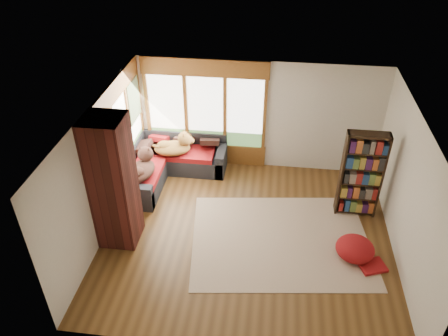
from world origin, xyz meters
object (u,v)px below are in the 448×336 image
(bookshelf, at_px, (361,175))
(sectional_sofa, at_px, (168,166))
(area_rug, at_px, (280,240))
(pouf, at_px, (355,248))
(dog_tan, at_px, (175,144))
(dog_brindle, at_px, (142,165))
(brick_chimney, at_px, (113,183))

(bookshelf, bearing_deg, sectional_sofa, 170.15)
(area_rug, bearing_deg, pouf, -10.75)
(sectional_sofa, distance_m, bookshelf, 4.20)
(dog_tan, bearing_deg, dog_brindle, -132.90)
(sectional_sofa, bearing_deg, dog_tan, 58.77)
(dog_tan, bearing_deg, bookshelf, -26.69)
(brick_chimney, xyz_separation_m, dog_brindle, (0.08, 1.37, -0.53))
(sectional_sofa, height_order, pouf, sectional_sofa)
(area_rug, xyz_separation_m, bookshelf, (1.49, 1.04, 0.93))
(dog_tan, xyz_separation_m, dog_brindle, (-0.51, -0.90, -0.00))
(pouf, bearing_deg, area_rug, 169.25)
(sectional_sofa, relative_size, pouf, 3.14)
(area_rug, height_order, dog_brindle, dog_brindle)
(brick_chimney, height_order, bookshelf, brick_chimney)
(dog_brindle, bearing_deg, brick_chimney, -175.74)
(area_rug, relative_size, bookshelf, 1.79)
(bookshelf, bearing_deg, dog_brindle, 179.56)
(sectional_sofa, bearing_deg, pouf, -26.08)
(dog_tan, bearing_deg, pouf, -43.69)
(sectional_sofa, relative_size, bookshelf, 1.17)
(dog_brindle, bearing_deg, dog_tan, -22.16)
(brick_chimney, distance_m, area_rug, 3.33)
(brick_chimney, xyz_separation_m, pouf, (4.40, 0.04, -1.10))
(bookshelf, height_order, pouf, bookshelf)
(bookshelf, height_order, dog_brindle, bookshelf)
(pouf, height_order, dog_brindle, dog_brindle)
(pouf, relative_size, dog_brindle, 0.77)
(sectional_sofa, xyz_separation_m, dog_brindle, (-0.37, -0.68, 0.47))
(sectional_sofa, relative_size, area_rug, 0.65)
(bookshelf, xyz_separation_m, dog_tan, (-3.95, 0.94, -0.16))
(bookshelf, xyz_separation_m, pouf, (-0.14, -1.29, -0.74))
(brick_chimney, distance_m, dog_brindle, 1.47)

